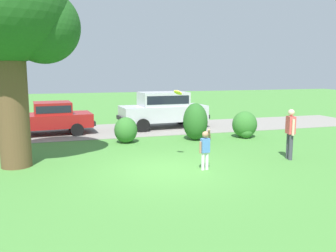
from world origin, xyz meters
TOP-DOWN VIEW (x-y plane):
  - ground_plane at (0.00, 0.00)m, footprint 80.00×80.00m
  - driveway_strip at (0.00, 7.72)m, footprint 28.00×4.40m
  - oak_tree_large at (-4.30, 1.85)m, footprint 4.01×3.71m
  - shrub_near_tree at (-0.41, 4.51)m, footprint 0.97×0.95m
  - shrub_centre_left at (2.63, 4.24)m, footprint 1.06×1.20m
  - shrub_centre at (5.00, 4.09)m, footprint 1.14×1.06m
  - parked_sedan at (-3.62, 7.52)m, footprint 4.54×2.38m
  - parked_suv at (2.19, 7.84)m, footprint 4.79×2.29m
  - child_thrower at (1.17, -0.34)m, footprint 0.45×0.28m
  - frisbee at (0.68, 0.85)m, footprint 0.29×0.28m
  - adult_onlooker at (4.48, 0.05)m, footprint 0.29×0.52m

SIDE VIEW (x-z plane):
  - ground_plane at x=0.00m, z-range 0.00..0.00m
  - driveway_strip at x=0.00m, z-range 0.00..0.02m
  - shrub_near_tree at x=-0.41m, z-range -0.04..1.06m
  - shrub_centre at x=5.00m, z-range -0.04..1.17m
  - child_thrower at x=1.17m, z-range 0.07..1.36m
  - shrub_centre_left at x=2.63m, z-range 0.00..1.63m
  - parked_sedan at x=-3.62m, z-range 0.07..1.63m
  - adult_onlooker at x=4.48m, z-range 0.11..1.85m
  - parked_suv at x=2.19m, z-range 0.12..2.04m
  - frisbee at x=0.68m, z-range 2.22..2.43m
  - oak_tree_large at x=-4.30m, z-range 1.36..7.78m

